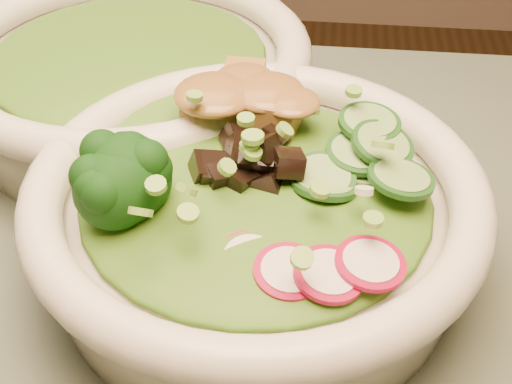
# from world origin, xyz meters

# --- Properties ---
(salad_bowl) EXTENTS (0.30, 0.30, 0.08)m
(salad_bowl) POSITION_xyz_m (-0.15, 0.07, 0.79)
(salad_bowl) COLOR silver
(salad_bowl) RESTS_ON dining_table
(side_bowl) EXTENTS (0.31, 0.31, 0.08)m
(side_bowl) POSITION_xyz_m (-0.28, 0.24, 0.79)
(side_bowl) COLOR silver
(side_bowl) RESTS_ON dining_table
(lettuce_bed) EXTENTS (0.23, 0.23, 0.03)m
(lettuce_bed) POSITION_xyz_m (-0.15, 0.07, 0.82)
(lettuce_bed) COLOR #2D6014
(lettuce_bed) RESTS_ON salad_bowl
(side_lettuce) EXTENTS (0.21, 0.21, 0.03)m
(side_lettuce) POSITION_xyz_m (-0.28, 0.24, 0.82)
(side_lettuce) COLOR #2D6014
(side_lettuce) RESTS_ON side_bowl
(broccoli_florets) EXTENTS (0.11, 0.11, 0.05)m
(broccoli_florets) POSITION_xyz_m (-0.21, 0.05, 0.83)
(broccoli_florets) COLOR black
(broccoli_florets) RESTS_ON salad_bowl
(radish_slices) EXTENTS (0.13, 0.09, 0.02)m
(radish_slices) POSITION_xyz_m (-0.12, 0.01, 0.82)
(radish_slices) COLOR maroon
(radish_slices) RESTS_ON salad_bowl
(cucumber_slices) EXTENTS (0.10, 0.10, 0.04)m
(cucumber_slices) POSITION_xyz_m (-0.08, 0.10, 0.83)
(cucumber_slices) COLOR #91C26B
(cucumber_slices) RESTS_ON salad_bowl
(mushroom_heap) EXTENTS (0.10, 0.10, 0.04)m
(mushroom_heap) POSITION_xyz_m (-0.15, 0.09, 0.83)
(mushroom_heap) COLOR black
(mushroom_heap) RESTS_ON salad_bowl
(tofu_cubes) EXTENTS (0.12, 0.10, 0.04)m
(tofu_cubes) POSITION_xyz_m (-0.17, 0.14, 0.83)
(tofu_cubes) COLOR olive
(tofu_cubes) RESTS_ON salad_bowl
(peanut_sauce) EXTENTS (0.08, 0.06, 0.02)m
(peanut_sauce) POSITION_xyz_m (-0.17, 0.14, 0.84)
(peanut_sauce) COLOR brown
(peanut_sauce) RESTS_ON tofu_cubes
(scallion_garnish) EXTENTS (0.21, 0.21, 0.03)m
(scallion_garnish) POSITION_xyz_m (-0.15, 0.07, 0.84)
(scallion_garnish) COLOR #79B740
(scallion_garnish) RESTS_ON salad_bowl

